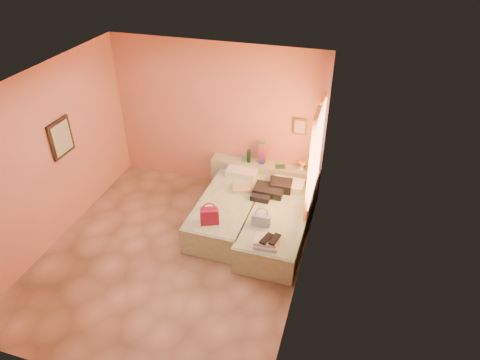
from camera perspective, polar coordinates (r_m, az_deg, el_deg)
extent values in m
plane|color=tan|center=(7.04, -8.91, -9.75)|extent=(4.50, 4.50, 0.00)
cube|color=tan|center=(7.99, -3.08, 8.35)|extent=(4.00, 0.02, 2.80)
cube|color=tan|center=(7.23, -24.46, 2.33)|extent=(0.02, 4.50, 2.80)
cube|color=tan|center=(5.68, 8.52, -3.43)|extent=(0.02, 4.50, 2.80)
cube|color=white|center=(5.55, -11.42, 11.94)|extent=(4.00, 4.50, 0.02)
cube|color=#FED49D|center=(6.67, 10.22, 3.47)|extent=(0.02, 1.10, 1.40)
cube|color=#FC873C|center=(6.73, 9.41, 0.33)|extent=(0.05, 0.55, 2.20)
cube|color=#FC873C|center=(7.24, 10.14, 2.80)|extent=(0.05, 0.45, 2.20)
cube|color=black|center=(7.38, -22.78, 5.19)|extent=(0.04, 0.50, 0.60)
cube|color=#AB8E39|center=(7.60, 8.01, 7.10)|extent=(0.25, 0.04, 0.30)
cube|color=#AFB695|center=(8.14, 3.28, 0.19)|extent=(2.05, 0.30, 0.65)
cube|color=beige|center=(7.44, -1.52, -4.07)|extent=(0.92, 2.01, 0.50)
cube|color=beige|center=(7.13, 4.98, -6.13)|extent=(0.92, 2.01, 0.50)
cylinder|color=#143825|center=(7.95, 1.17, 3.22)|extent=(0.08, 0.08, 0.26)
cube|color=maroon|center=(7.88, 2.97, 3.65)|extent=(0.11, 0.11, 0.44)
cylinder|color=#478267|center=(8.05, 0.60, 2.72)|extent=(0.16, 0.16, 0.03)
cube|color=#27482C|center=(7.88, 5.43, 1.80)|extent=(0.20, 0.17, 0.03)
cube|color=white|center=(7.79, 8.20, 2.05)|extent=(0.21, 0.21, 0.23)
cube|color=maroon|center=(6.71, -4.09, -4.75)|extent=(0.33, 0.26, 0.27)
cube|color=tan|center=(7.50, 0.30, -1.08)|extent=(0.40, 0.36, 0.06)
cube|color=black|center=(7.38, 4.21, -1.32)|extent=(0.58, 0.58, 0.16)
cube|color=#4459A3|center=(6.68, 2.85, -5.34)|extent=(0.29, 0.13, 0.19)
cube|color=silver|center=(6.36, 3.59, -8.28)|extent=(0.37, 0.32, 0.10)
cube|color=black|center=(6.31, 4.07, -7.90)|extent=(0.26, 0.31, 0.03)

